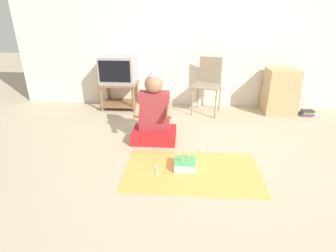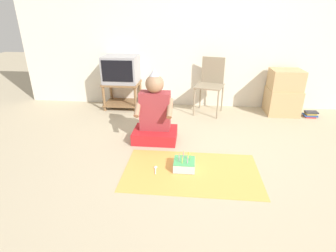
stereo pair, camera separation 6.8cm
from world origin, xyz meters
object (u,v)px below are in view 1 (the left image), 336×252
folding_chair (208,81)px  person_seated (154,116)px  birthday_cake (185,164)px  book_pile (306,113)px  cardboard_box_stack (280,92)px  tv (118,70)px

folding_chair → person_seated: person_seated is taller
birthday_cake → book_pile: bearing=41.4°
person_seated → book_pile: bearing=23.7°
cardboard_box_stack → tv: bearing=179.2°
person_seated → cardboard_box_stack: bearing=31.1°
tv → birthday_cake: tv is taller
folding_chair → book_pile: 1.63m
tv → book_pile: 3.07m
folding_chair → book_pile: folding_chair is taller
book_pile → birthday_cake: bearing=-138.6°
tv → birthday_cake: 2.22m
cardboard_box_stack → person_seated: size_ratio=0.77×
tv → person_seated: size_ratio=0.61×
person_seated → tv: bearing=121.7°
person_seated → birthday_cake: person_seated is taller
tv → cardboard_box_stack: 2.61m
tv → birthday_cake: bearing=-58.6°
tv → cardboard_box_stack: size_ratio=0.78×
tv → birthday_cake: (1.12, -1.83, -0.59)m
book_pile → birthday_cake: size_ratio=0.92×
person_seated → folding_chair: bearing=56.2°
tv → birthday_cake: size_ratio=2.49×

